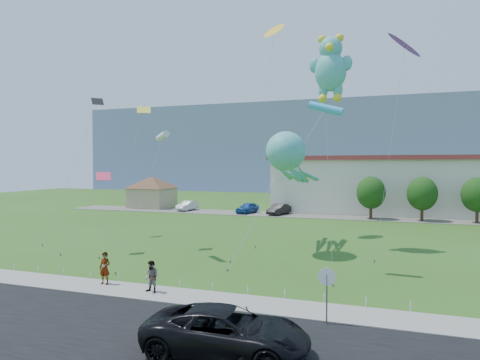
% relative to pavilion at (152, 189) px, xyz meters
% --- Properties ---
extents(ground, '(160.00, 160.00, 0.00)m').
position_rel_pavilion_xyz_m(ground, '(24.00, -38.00, -3.02)').
color(ground, '#2E5417').
rests_on(ground, ground).
extents(road, '(80.00, 8.00, 0.06)m').
position_rel_pavilion_xyz_m(road, '(24.00, -46.00, -2.99)').
color(road, black).
rests_on(road, ground).
extents(sidewalk, '(80.00, 2.50, 0.10)m').
position_rel_pavilion_xyz_m(sidewalk, '(24.00, -40.75, -2.97)').
color(sidewalk, gray).
rests_on(sidewalk, ground).
extents(parking_strip, '(70.00, 6.00, 0.06)m').
position_rel_pavilion_xyz_m(parking_strip, '(24.00, -3.00, -2.99)').
color(parking_strip, '#59544C').
rests_on(parking_strip, ground).
extents(hill_ridge, '(160.00, 50.00, 25.00)m').
position_rel_pavilion_xyz_m(hill_ridge, '(24.00, 82.00, 9.48)').
color(hill_ridge, slate).
rests_on(hill_ridge, ground).
extents(pavilion, '(9.20, 9.20, 5.00)m').
position_rel_pavilion_xyz_m(pavilion, '(0.00, 0.00, 0.00)').
color(pavilion, tan).
rests_on(pavilion, ground).
extents(stop_sign, '(0.80, 0.07, 2.50)m').
position_rel_pavilion_xyz_m(stop_sign, '(33.50, -42.21, -1.15)').
color(stop_sign, slate).
rests_on(stop_sign, ground).
extents(rope_fence, '(26.05, 0.05, 0.50)m').
position_rel_pavilion_xyz_m(rope_fence, '(24.00, -39.30, -2.77)').
color(rope_fence, white).
rests_on(rope_fence, ground).
extents(tree_near, '(3.60, 3.60, 5.47)m').
position_rel_pavilion_xyz_m(tree_near, '(34.00, -4.00, 0.36)').
color(tree_near, '#3F2B19').
rests_on(tree_near, ground).
extents(tree_mid, '(3.60, 3.60, 5.47)m').
position_rel_pavilion_xyz_m(tree_mid, '(40.00, -4.00, 0.36)').
color(tree_mid, '#3F2B19').
rests_on(tree_mid, ground).
extents(tree_far, '(3.60, 3.60, 5.47)m').
position_rel_pavilion_xyz_m(tree_far, '(46.00, -4.00, 0.36)').
color(tree_far, '#3F2B19').
rests_on(tree_far, ground).
extents(suv, '(6.22, 3.24, 1.67)m').
position_rel_pavilion_xyz_m(suv, '(30.49, -46.38, -2.13)').
color(suv, black).
rests_on(suv, road).
extents(pedestrian_left, '(0.68, 0.46, 1.83)m').
position_rel_pavilion_xyz_m(pedestrian_left, '(20.75, -40.26, -2.01)').
color(pedestrian_left, gray).
rests_on(pedestrian_left, sidewalk).
extents(pedestrian_right, '(0.91, 0.77, 1.69)m').
position_rel_pavilion_xyz_m(pedestrian_right, '(24.10, -40.79, -2.08)').
color(pedestrian_right, gray).
rests_on(pedestrian_right, sidewalk).
extents(parked_car_silver, '(2.04, 4.45, 1.41)m').
position_rel_pavilion_xyz_m(parked_car_silver, '(7.49, -2.52, -2.26)').
color(parked_car_silver, '#B6B7BD').
rests_on(parked_car_silver, parking_strip).
extents(parked_car_blue, '(2.72, 4.73, 1.51)m').
position_rel_pavilion_xyz_m(parked_car_blue, '(17.20, -2.95, -2.21)').
color(parked_car_blue, '#19478E').
rests_on(parked_car_blue, parking_strip).
extents(parked_car_black, '(2.71, 4.66, 1.45)m').
position_rel_pavilion_xyz_m(parked_car_black, '(21.87, -3.29, -2.24)').
color(parked_car_black, black).
rests_on(parked_car_black, parking_strip).
extents(octopus_kite, '(3.92, 13.00, 9.48)m').
position_rel_pavilion_xyz_m(octopus_kite, '(28.52, -27.22, 4.28)').
color(octopus_kite, teal).
rests_on(octopus_kite, ground).
extents(teddy_bear_kite, '(7.66, 9.16, 17.64)m').
position_rel_pavilion_xyz_m(teddy_bear_kite, '(31.38, -24.54, 11.98)').
color(teddy_bear_kite, teal).
rests_on(teddy_bear_kite, ground).
extents(small_kite_white, '(0.55, 6.83, 9.49)m').
position_rel_pavilion_xyz_m(small_kite_white, '(20.01, -32.27, 5.95)').
color(small_kite_white, silver).
rests_on(small_kite_white, ground).
extents(small_kite_orange, '(1.80, 8.32, 20.85)m').
position_rel_pavilion_xyz_m(small_kite_orange, '(25.21, -19.46, 16.59)').
color(small_kite_orange, yellow).
rests_on(small_kite_orange, ground).
extents(small_kite_cyan, '(1.23, 4.45, 10.94)m').
position_rel_pavilion_xyz_m(small_kite_cyan, '(32.15, -32.92, 7.39)').
color(small_kite_cyan, '#32A9E1').
rests_on(small_kite_cyan, ground).
extents(small_kite_black, '(1.34, 7.37, 13.56)m').
position_rel_pavilion_xyz_m(small_kite_black, '(8.88, -26.14, 8.47)').
color(small_kite_black, black).
rests_on(small_kite_black, ground).
extents(small_kite_pink, '(3.03, 2.89, 6.44)m').
position_rel_pavilion_xyz_m(small_kite_pink, '(14.62, -32.53, 2.49)').
color(small_kite_pink, '#CE2D4F').
rests_on(small_kite_pink, ground).
extents(small_kite_yellow, '(1.38, 5.85, 11.93)m').
position_rel_pavilion_xyz_m(small_kite_yellow, '(16.57, -29.94, 7.16)').
color(small_kite_yellow, '#CAD933').
rests_on(small_kite_yellow, ground).
extents(small_kite_purple, '(2.92, 5.73, 17.09)m').
position_rel_pavilion_xyz_m(small_kite_purple, '(37.04, -24.15, 13.01)').
color(small_kite_purple, purple).
rests_on(small_kite_purple, ground).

